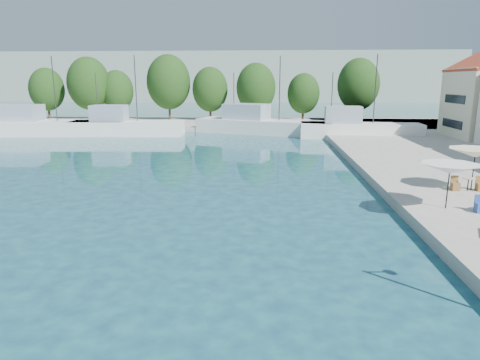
# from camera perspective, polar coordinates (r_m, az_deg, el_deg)

# --- Properties ---
(quay_far) EXTENTS (90.00, 16.00, 0.60)m
(quay_far) POSITION_cam_1_polar(r_m,az_deg,el_deg) (66.10, -2.46, 7.46)
(quay_far) COLOR #9C9A8D
(quay_far) RESTS_ON ground
(hill_west) EXTENTS (180.00, 40.00, 16.00)m
(hill_west) POSITION_cam_1_polar(r_m,az_deg,el_deg) (161.06, -6.80, 13.44)
(hill_west) COLOR gray
(hill_west) RESTS_ON ground
(hill_east) EXTENTS (140.00, 40.00, 12.00)m
(hill_east) POSITION_cam_1_polar(r_m,az_deg,el_deg) (182.99, 17.12, 12.29)
(hill_east) COLOR gray
(hill_east) RESTS_ON ground
(trawler_01) EXTENTS (22.12, 8.05, 10.20)m
(trawler_01) POSITION_cam_1_polar(r_m,az_deg,el_deg) (61.04, -25.53, 6.47)
(trawler_01) COLOR white
(trawler_01) RESTS_ON ground
(trawler_02) EXTENTS (14.31, 4.20, 10.20)m
(trawler_02) POSITION_cam_1_polar(r_m,az_deg,el_deg) (56.51, -15.22, 6.85)
(trawler_02) COLOR white
(trawler_02) RESTS_ON ground
(trawler_03) EXTENTS (18.90, 11.01, 10.20)m
(trawler_03) POSITION_cam_1_polar(r_m,az_deg,el_deg) (56.68, 2.98, 7.30)
(trawler_03) COLOR silver
(trawler_03) RESTS_ON ground
(trawler_04) EXTENTS (14.41, 4.68, 10.20)m
(trawler_04) POSITION_cam_1_polar(r_m,az_deg,el_deg) (53.71, 15.36, 6.54)
(trawler_04) COLOR white
(trawler_04) RESTS_ON ground
(tree_01) EXTENTS (5.60, 5.60, 8.29)m
(tree_01) POSITION_cam_1_polar(r_m,az_deg,el_deg) (78.86, -24.36, 10.95)
(tree_01) COLOR #3F2B19
(tree_01) RESTS_ON quay_far
(tree_02) EXTENTS (6.71, 6.71, 9.94)m
(tree_02) POSITION_cam_1_polar(r_m,az_deg,el_deg) (74.46, -19.53, 12.03)
(tree_02) COLOR #3F2B19
(tree_02) RESTS_ON quay_far
(tree_03) EXTENTS (5.33, 5.33, 7.89)m
(tree_03) POSITION_cam_1_polar(r_m,az_deg,el_deg) (74.43, -16.09, 11.35)
(tree_03) COLOR #3F2B19
(tree_03) RESTS_ON quay_far
(tree_04) EXTENTS (6.97, 6.97, 10.31)m
(tree_04) POSITION_cam_1_polar(r_m,az_deg,el_deg) (71.41, -9.50, 12.75)
(tree_04) COLOR #3F2B19
(tree_04) RESTS_ON quay_far
(tree_05) EXTENTS (5.64, 5.64, 8.35)m
(tree_05) POSITION_cam_1_polar(r_m,az_deg,el_deg) (69.84, -4.01, 11.95)
(tree_05) COLOR #3F2B19
(tree_05) RESTS_ON quay_far
(tree_06) EXTENTS (5.98, 5.98, 8.85)m
(tree_06) POSITION_cam_1_polar(r_m,az_deg,el_deg) (66.62, 2.14, 12.17)
(tree_06) COLOR #3F2B19
(tree_06) RESTS_ON quay_far
(tree_07) EXTENTS (4.96, 4.96, 7.35)m
(tree_07) POSITION_cam_1_polar(r_m,az_deg,el_deg) (68.27, 8.47, 11.33)
(tree_07) COLOR #3F2B19
(tree_07) RESTS_ON quay_far
(tree_08) EXTENTS (6.54, 6.54, 9.68)m
(tree_08) POSITION_cam_1_polar(r_m,az_deg,el_deg) (71.42, 15.50, 12.17)
(tree_08) COLOR #3F2B19
(tree_08) RESTS_ON quay_far
(umbrella_white) EXTENTS (2.80, 2.80, 2.26)m
(umbrella_white) POSITION_cam_1_polar(r_m,az_deg,el_deg) (23.13, 26.20, 1.37)
(umbrella_white) COLOR black
(umbrella_white) RESTS_ON quay_right
(umbrella_cream) EXTENTS (2.96, 2.96, 2.42)m
(umbrella_cream) POSITION_cam_1_polar(r_m,az_deg,el_deg) (27.76, 28.89, 3.17)
(umbrella_cream) COLOR black
(umbrella_cream) RESTS_ON quay_right
(cafe_table_03) EXTENTS (1.82, 0.70, 0.76)m
(cafe_table_03) POSITION_cam_1_polar(r_m,az_deg,el_deg) (27.80, 28.10, -0.69)
(cafe_table_03) COLOR black
(cafe_table_03) RESTS_ON quay_right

